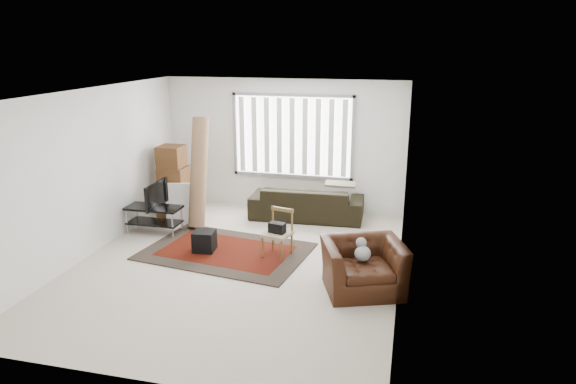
% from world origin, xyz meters
% --- Properties ---
extents(room, '(6.00, 6.02, 2.71)m').
position_xyz_m(room, '(0.03, 0.51, 1.76)').
color(room, beige).
rests_on(room, ground).
extents(persian_rug, '(2.90, 2.14, 0.02)m').
position_xyz_m(persian_rug, '(-0.36, 0.43, 0.01)').
color(persian_rug, black).
rests_on(persian_rug, ground).
extents(tv_stand, '(1.01, 0.45, 0.50)m').
position_xyz_m(tv_stand, '(-1.95, 0.98, 0.36)').
color(tv_stand, black).
rests_on(tv_stand, ground).
extents(tv, '(0.11, 0.82, 0.47)m').
position_xyz_m(tv, '(-1.95, 0.98, 0.74)').
color(tv, black).
rests_on(tv, tv_stand).
extents(subwoofer, '(0.38, 0.38, 0.35)m').
position_xyz_m(subwoofer, '(-0.71, 0.36, 0.20)').
color(subwoofer, black).
rests_on(subwoofer, persian_rug).
extents(moving_boxes, '(0.58, 0.54, 1.42)m').
position_xyz_m(moving_boxes, '(-2.04, 2.03, 0.66)').
color(moving_boxes, '#56361B').
rests_on(moving_boxes, ground).
extents(white_flatpack, '(0.63, 0.30, 0.77)m').
position_xyz_m(white_flatpack, '(-1.71, 1.67, 0.39)').
color(white_flatpack, silver).
rests_on(white_flatpack, ground).
extents(rolled_rug, '(0.37, 0.87, 2.07)m').
position_xyz_m(rolled_rug, '(-1.31, 1.62, 1.03)').
color(rolled_rug, brown).
rests_on(rolled_rug, ground).
extents(sofa, '(2.26, 1.06, 0.86)m').
position_xyz_m(sofa, '(0.62, 2.45, 0.43)').
color(sofa, black).
rests_on(sofa, ground).
extents(side_chair, '(0.51, 0.51, 0.79)m').
position_xyz_m(side_chair, '(0.53, 0.48, 0.44)').
color(side_chair, '#897C5A').
rests_on(side_chair, ground).
extents(armchair, '(1.37, 1.28, 0.82)m').
position_xyz_m(armchair, '(2.01, -0.39, 0.41)').
color(armchair, '#32160A').
rests_on(armchair, ground).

